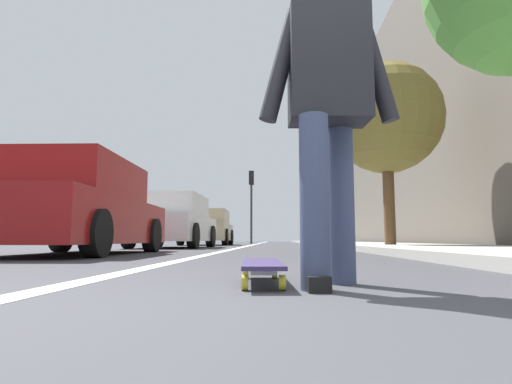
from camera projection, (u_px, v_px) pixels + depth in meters
ground_plane at (277, 249)px, 10.98m from camera, size 80.00×80.00×0.00m
lane_stripe_white at (256, 244)px, 20.96m from camera, size 52.00×0.16×0.01m
sidewalk_curb at (348, 244)px, 18.78m from camera, size 52.00×3.20×0.11m
building_facade at (379, 149)px, 23.20m from camera, size 40.00×1.20×10.31m
skateboard at (262, 266)px, 2.23m from camera, size 0.85×0.25×0.11m
skater_person at (328, 100)px, 2.16m from camera, size 0.47×0.72×1.64m
parked_car_near at (75, 210)px, 6.69m from camera, size 4.24×2.02×1.47m
parked_car_mid at (174, 222)px, 12.18m from camera, size 4.14×1.97×1.49m
parked_car_far at (207, 228)px, 18.23m from camera, size 4.12×2.08×1.50m
traffic_light at (251, 193)px, 24.45m from camera, size 0.33×0.28×4.19m
street_tree_mid at (386, 119)px, 10.65m from camera, size 2.79×2.79×4.66m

